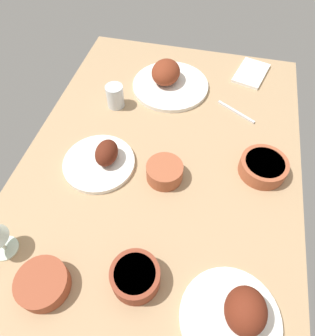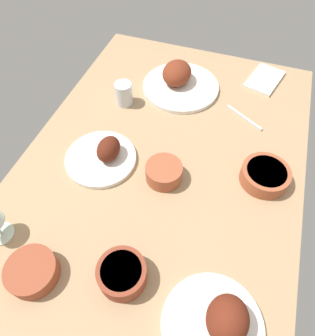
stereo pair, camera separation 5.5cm
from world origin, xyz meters
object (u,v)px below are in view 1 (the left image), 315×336
Objects in this scene: plate_far_side at (168,79)px; bowl_pasta at (165,171)px; fork_loose at (236,112)px; water_tumbler at (115,96)px; plate_near_viewer at (102,160)px; plate_center_main at (238,315)px; folded_napkin at (251,73)px; bowl_soup at (43,283)px; bowl_sauce at (263,166)px; bowl_cream at (135,276)px.

bowl_pasta is at bearing 10.60° from plate_far_side.
plate_far_side is 29.49cm from fork_loose.
water_tumbler is at bearing -46.86° from plate_far_side.
plate_far_side is 45.24cm from plate_near_viewer.
plate_center_main reaches higher than fork_loose.
plate_center_main is 94.69cm from folded_napkin.
folded_napkin is at bearing 115.10° from plate_far_side.
bowl_sauce is at bearing 133.32° from bowl_soup.
plate_center_main is 2.76× the size of water_tumbler.
plate_near_viewer is 28.12cm from water_tumbler.
bowl_soup is 1.04× the size of bowl_cream.
plate_center_main is 2.10× the size of bowl_pasta.
plate_center_main is 58.37cm from plate_near_viewer.
bowl_cream is 0.70× the size of folded_napkin.
bowl_pasta is 0.65× the size of folded_napkin.
water_tumbler reaches higher than bowl_cream.
plate_center_main is at bearing 35.03° from bowl_pasta.
bowl_pasta is 31.05cm from bowl_sauce.
bowl_cream is (76.69, 8.10, 0.36)cm from plate_far_side.
plate_center_main is at bearing 22.67° from plate_far_side.
bowl_soup is 70.82cm from bowl_sauce.
plate_far_side is 2.63× the size of bowl_pasta.
plate_center_main reaches higher than plate_far_side.
bowl_sauce is 1.19× the size of bowl_cream.
bowl_sauce is 50.16cm from folded_napkin.
water_tumbler is at bearing -138.41° from bowl_pasta.
plate_far_side is at bearing -157.33° from plate_center_main.
bowl_pasta is at bearing -88.77° from fork_loose.
bowl_soup is 1.49× the size of water_tumbler.
fork_loose is at bearing 71.32° from plate_far_side.
plate_center_main reaches higher than folded_napkin.
bowl_pasta is at bearing -144.97° from plate_center_main.
fork_loose is (-67.28, 19.73, -2.93)cm from bowl_cream.
plate_center_main is 70.48cm from fork_loose.
bowl_cream is at bearing -14.66° from folded_napkin.
bowl_soup is 0.80× the size of fork_loose.
plate_far_side is 23.05cm from water_tumbler.
bowl_soup is (83.35, -13.64, -0.31)cm from plate_far_side.
fork_loose is (-34.49, 19.61, -2.62)cm from bowl_pasta.
plate_far_side is at bearing -173.97° from bowl_cream.
water_tumbler is 57.87cm from folded_napkin.
fork_loose is at bearing -158.36° from bowl_sauce.
plate_far_side is at bearing 170.71° from bowl_soup.
water_tumbler is (-19.02, -54.67, 1.59)cm from bowl_sauce.
water_tumbler is (-28.17, -25.00, 1.32)cm from bowl_pasta.
folded_napkin is (-94.64, -1.17, -2.94)cm from plate_center_main.
plate_center_main is 47.05cm from bowl_soup.
plate_near_viewer is 1.79× the size of bowl_soup.
fork_loose is at bearing -175.58° from plate_center_main.
bowl_pasta is (43.90, 8.22, 0.04)cm from plate_far_side.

